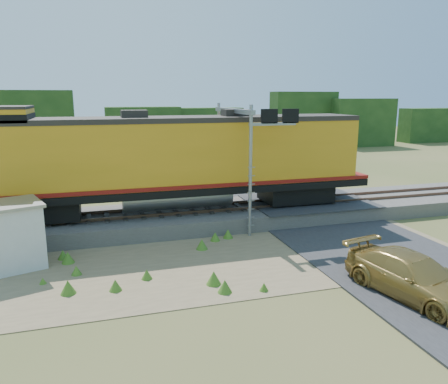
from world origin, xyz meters
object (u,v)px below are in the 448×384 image
object	(u,v)px
shed	(13,235)
signal_gantry	(243,134)
locomotive	(171,159)
car	(413,277)

from	to	relation	value
shed	signal_gantry	bearing A→B (deg)	-2.06
locomotive	signal_gantry	size ratio (longest dim) A/B	3.27
locomotive	signal_gantry	xyz separation A→B (m)	(3.73, -0.65, 1.25)
signal_gantry	car	size ratio (longest dim) A/B	1.26
shed	car	bearing A→B (deg)	-45.24
locomotive	car	xyz separation A→B (m)	(6.54, -10.83, -2.92)
locomotive	shed	distance (m)	8.52
locomotive	shed	world-z (taller)	locomotive
shed	car	world-z (taller)	shed
signal_gantry	car	distance (m)	11.36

